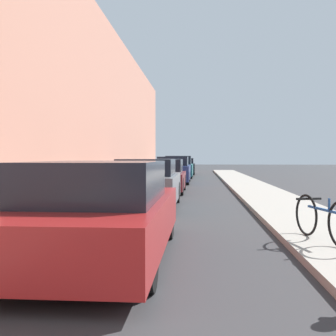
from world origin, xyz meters
TOP-DOWN VIEW (x-y plane):
  - ground_plane at (0.00, 16.00)m, footprint 120.00×120.00m
  - sidewalk_left at (-2.90, 16.00)m, footprint 2.00×52.00m
  - sidewalk_right at (2.90, 16.00)m, footprint 2.00×52.00m
  - building_facade_left at (-4.25, 16.00)m, footprint 0.70×52.00m
  - parked_car_red at (-0.89, 7.07)m, footprint 1.88×4.57m
  - parked_car_grey at (-0.96, 12.88)m, footprint 1.69×4.00m
  - parked_car_maroon at (-0.93, 17.69)m, footprint 1.69×3.90m
  - parked_car_navy at (-0.90, 23.46)m, footprint 1.79×4.57m
  - parked_car_teal at (-0.88, 29.17)m, footprint 1.89×4.69m
  - parked_car_black at (-0.81, 34.46)m, footprint 1.92×4.28m
  - bicycle at (2.44, 7.90)m, footprint 0.55×1.68m

SIDE VIEW (x-z plane):
  - ground_plane at x=0.00m, z-range 0.00..0.00m
  - sidewalk_left at x=-2.90m, z-range 0.00..0.12m
  - sidewalk_right at x=2.90m, z-range 0.00..0.12m
  - bicycle at x=2.44m, z-range 0.13..0.83m
  - parked_car_black at x=-0.81m, z-range -0.02..1.31m
  - parked_car_maroon at x=-0.93m, z-range -0.04..1.32m
  - parked_car_grey at x=-0.96m, z-range -0.03..1.37m
  - parked_car_red at x=-0.89m, z-range -0.03..1.37m
  - parked_car_navy at x=-0.90m, z-range -0.02..1.43m
  - parked_car_teal at x=-0.88m, z-range -0.04..1.46m
  - building_facade_left at x=-4.25m, z-range 0.00..8.06m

